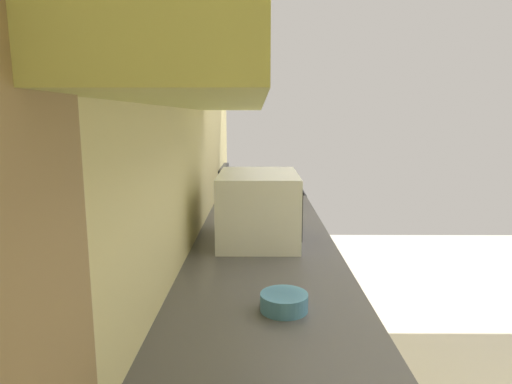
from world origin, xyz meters
TOP-DOWN VIEW (x-y plane):
  - wall_back at (0.00, 1.71)m, footprint 4.38×0.12m
  - upper_cabinets at (-0.43, 1.49)m, footprint 1.89×0.31m
  - oven_range at (1.58, 1.32)m, footprint 0.63×0.67m
  - microwave at (0.10, 1.35)m, footprint 0.49×0.37m
  - bowl at (-0.65, 1.27)m, footprint 0.14×0.14m
  - kettle at (1.01, 1.27)m, footprint 0.16×0.12m

SIDE VIEW (x-z plane):
  - oven_range at x=1.58m, z-range -0.07..1.00m
  - bowl at x=-0.65m, z-range 0.90..0.96m
  - kettle at x=1.01m, z-range 0.89..1.04m
  - microwave at x=0.10m, z-range 0.90..1.22m
  - wall_back at x=0.00m, z-range 0.00..2.62m
  - upper_cabinets at x=-0.43m, z-range 1.51..2.17m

